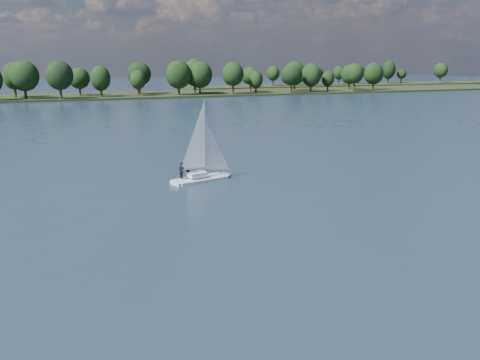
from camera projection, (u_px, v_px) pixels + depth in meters
name	position (u px, v px, depth m)	size (l,w,h in m)	color
ground	(177.00, 130.00, 109.63)	(700.00, 700.00, 0.00)	#233342
far_shore	(97.00, 97.00, 210.41)	(660.00, 40.00, 1.50)	black
far_shore_back	(363.00, 85.00, 314.02)	(220.00, 30.00, 1.40)	black
sailboat	(200.00, 158.00, 62.78)	(7.79, 4.07, 9.87)	white
treeline	(55.00, 77.00, 200.05)	(562.60, 74.06, 17.64)	black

